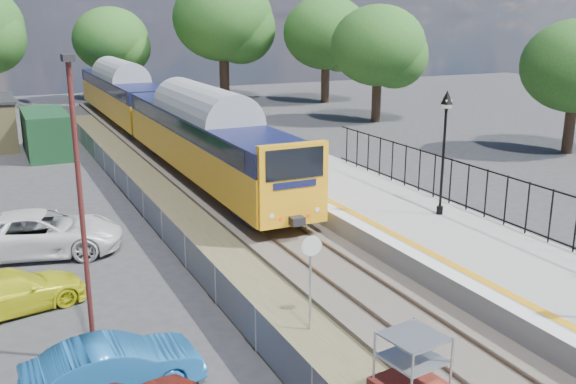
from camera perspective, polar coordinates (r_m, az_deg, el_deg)
ground at (r=17.49m, az=11.59°, el=-12.32°), size 120.00×120.00×0.00m
track_bed at (r=25.01m, az=-2.60°, el=-3.15°), size 5.90×80.00×0.29m
platform at (r=25.62m, az=8.55°, el=-2.01°), size 5.00×70.00×0.90m
platform_edge at (r=24.44m, az=4.56°, el=-1.63°), size 0.90×70.00×0.01m
victorian_lamp_north at (r=23.82m, az=13.81°, el=5.92°), size 0.44×0.44×4.60m
palisade_fence at (r=22.53m, az=21.88°, el=-1.73°), size 0.12×26.00×2.00m
wire_fence at (r=25.91m, az=-12.25°, el=-1.65°), size 0.06×52.00×1.20m
tree_line at (r=55.34m, az=-14.26°, el=13.47°), size 56.80×43.80×11.88m
train at (r=41.70m, az=-11.89°, el=7.22°), size 2.82×40.83×3.51m
brick_plinth at (r=13.59m, az=10.89°, el=-16.25°), size 1.42×1.42×2.03m
speed_sign at (r=16.55m, az=2.04°, el=-6.73°), size 0.54×0.14×2.68m
carpark_lamp at (r=15.15m, az=-17.99°, el=-0.36°), size 0.25×0.50×7.26m
car_blue at (r=14.99m, az=-15.22°, el=-14.83°), size 3.90×1.55×1.26m
car_yellow at (r=19.72m, az=-23.49°, el=-8.13°), size 4.40×2.57×1.20m
car_white at (r=23.84m, az=-21.16°, el=-3.44°), size 5.99×3.80×1.54m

